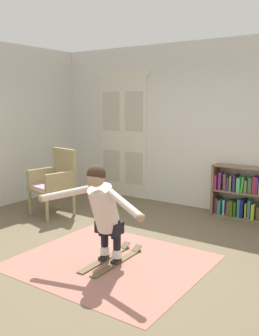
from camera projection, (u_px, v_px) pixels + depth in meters
The scene contains 8 objects.
ground_plane at pixel (111, 253), 4.72m from camera, with size 7.20×7.20×0.00m, color brown.
back_wall at pixel (200, 126), 6.58m from camera, with size 6.00×0.10×2.90m, color beige.
double_door at pixel (123, 135), 7.48m from camera, with size 1.22×0.05×2.45m.
rug at pixel (111, 261), 4.47m from camera, with size 2.13×1.86×0.01m, color #9D6659.
bookshelf at pixel (256, 197), 5.99m from camera, with size 1.49×0.30×0.85m.
wicker_chair at pixel (55, 180), 6.28m from camera, with size 0.71×0.71×1.10m.
skis_pair at pixel (113, 259), 4.49m from camera, with size 0.29×0.95×0.07m.
person_skier at pixel (103, 207), 4.23m from camera, with size 1.43×0.58×1.13m.
Camera 1 is at (2.71, -3.56, 1.86)m, focal length 40.33 mm.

